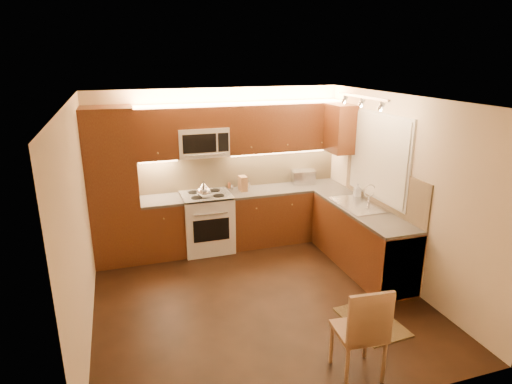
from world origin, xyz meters
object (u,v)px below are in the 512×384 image
object	(u,v)px
sink	(358,200)
toaster_oven	(303,177)
stove	(207,222)
knife_block	(243,183)
dining_chair	(359,329)
microwave	(202,142)
kettle	(204,190)
soap_bottle	(357,190)

from	to	relation	value
sink	toaster_oven	distance (m)	1.33
stove	knife_block	distance (m)	0.83
stove	sink	xyz separation A→B (m)	(2.00, -1.12, 0.52)
sink	knife_block	size ratio (longest dim) A/B	3.61
sink	toaster_oven	bearing A→B (deg)	103.02
sink	dining_chair	distance (m)	2.50
microwave	knife_block	xyz separation A→B (m)	(0.62, -0.07, -0.70)
kettle	toaster_oven	bearing A→B (deg)	26.08
microwave	kettle	world-z (taller)	microwave
soap_bottle	dining_chair	bearing A→B (deg)	-107.87
kettle	dining_chair	size ratio (longest dim) A/B	0.25
microwave	dining_chair	distance (m)	3.69
kettle	stove	bearing A→B (deg)	83.56
stove	dining_chair	bearing A→B (deg)	-76.35
microwave	soap_bottle	size ratio (longest dim) A/B	3.65
sink	kettle	distance (m)	2.28
microwave	toaster_oven	xyz separation A→B (m)	(1.70, 0.03, -0.71)
stove	toaster_oven	xyz separation A→B (m)	(1.70, 0.17, 0.55)
kettle	sink	bearing A→B (deg)	-9.41
microwave	sink	distance (m)	2.48
sink	toaster_oven	size ratio (longest dim) A/B	2.30
stove	dining_chair	xyz separation A→B (m)	(0.79, -3.25, 0.03)
stove	kettle	distance (m)	0.61
stove	dining_chair	distance (m)	3.35
sink	soap_bottle	xyz separation A→B (m)	(0.19, 0.35, 0.03)
sink	kettle	size ratio (longest dim) A/B	3.45
stove	soap_bottle	xyz separation A→B (m)	(2.19, -0.78, 0.54)
stove	microwave	size ratio (longest dim) A/B	1.21
toaster_oven	dining_chair	distance (m)	3.58
microwave	knife_block	bearing A→B (deg)	-6.06
sink	soap_bottle	size ratio (longest dim) A/B	4.13
kettle	dining_chair	world-z (taller)	kettle
stove	knife_block	xyz separation A→B (m)	(0.62, 0.07, 0.56)
microwave	dining_chair	world-z (taller)	microwave
microwave	stove	bearing A→B (deg)	-90.00
sink	soap_bottle	bearing A→B (deg)	61.40
sink	dining_chair	size ratio (longest dim) A/B	0.88
toaster_oven	microwave	bearing A→B (deg)	-169.53
knife_block	dining_chair	bearing A→B (deg)	-89.26
microwave	soap_bottle	bearing A→B (deg)	-22.64
knife_block	stove	bearing A→B (deg)	-175.80
microwave	toaster_oven	distance (m)	1.84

